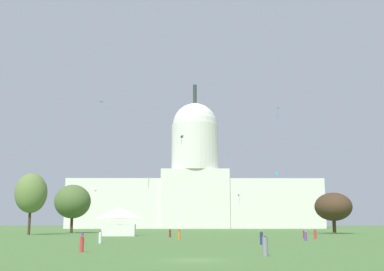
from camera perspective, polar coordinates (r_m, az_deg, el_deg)
ground_plane at (r=36.94m, az=0.29°, el=-14.58°), size 800.00×800.00×0.00m
capitol_building at (r=230.06m, az=0.35°, el=-6.11°), size 118.97×22.46×69.91m
event_tent at (r=103.05m, az=-8.65°, el=-10.00°), size 7.33×5.21×5.98m
tree_west_far at (r=117.07m, az=-18.57°, el=-6.50°), size 8.24×7.72×14.04m
tree_east_near at (r=128.28m, az=16.43°, el=-8.12°), size 9.93×11.26×10.27m
tree_west_mid at (r=134.32m, az=-14.00°, el=-7.63°), size 13.61×13.51×12.84m
person_navy_front_left at (r=62.49m, az=8.24°, el=-11.97°), size 0.45×0.45×1.78m
person_maroon_near_tent at (r=92.43m, az=-2.63°, el=-11.53°), size 0.53×0.53×1.63m
person_maroon_edge_west at (r=88.52m, az=13.18°, el=-11.35°), size 0.54×0.54×1.59m
person_purple_mid_right at (r=77.18m, az=13.32°, el=-11.56°), size 0.59×0.59×1.53m
person_orange_back_left at (r=77.77m, az=-1.54°, el=-11.75°), size 0.45×0.45×1.71m
person_red_front_right at (r=87.15m, az=14.42°, el=-11.29°), size 0.64×0.64×1.68m
person_grey_back_right at (r=41.45m, az=8.68°, el=-12.89°), size 0.64×0.64×1.76m
person_purple_lawn_far_left at (r=70.60m, az=-12.93°, el=-11.72°), size 0.41×0.41×1.53m
person_white_mid_center at (r=67.15m, az=-10.85°, el=-11.78°), size 0.54×0.54×1.75m
person_red_near_tree_east at (r=47.44m, az=-12.96°, el=-12.50°), size 0.50×0.50×1.58m
kite_blue_high at (r=168.39m, az=10.05°, el=3.01°), size 1.02×1.52×3.62m
kite_turquoise_high at (r=169.96m, az=-10.70°, el=3.88°), size 1.41×1.01×0.15m
kite_violet_low at (r=193.24m, az=5.59°, el=-7.22°), size 0.71×0.83×3.92m
kite_black_mid at (r=172.36m, az=-1.20°, el=-0.14°), size 1.09×1.07×3.37m
kite_cyan_mid at (r=156.85m, az=10.05°, el=-4.47°), size 0.70×0.89×1.04m
kite_yellow_low at (r=126.78m, az=-5.17°, el=-5.44°), size 0.21×0.62×2.70m
kite_white_low at (r=194.53m, az=-11.39°, el=-6.34°), size 0.84×0.90×2.69m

